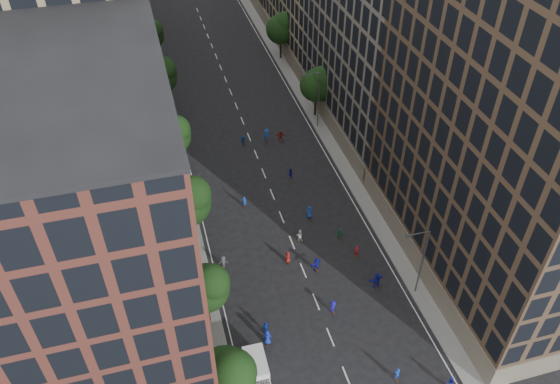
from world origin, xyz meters
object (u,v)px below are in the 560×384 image
at_px(streetlamp_far, 317,97).
at_px(skater_2, 450,383).
at_px(skater_1, 397,374).
at_px(streetlamp_near, 421,259).
at_px(skater_0, 267,337).
at_px(cargo_van, 257,371).

height_order(streetlamp_far, skater_2, streetlamp_far).
relative_size(skater_1, skater_2, 1.00).
bearing_deg(streetlamp_far, streetlamp_near, -90.00).
xyz_separation_m(streetlamp_far, skater_0, (-16.52, -35.01, -4.27)).
height_order(streetlamp_near, skater_2, streetlamp_near).
bearing_deg(cargo_van, streetlamp_near, 17.92).
distance_m(skater_0, skater_1, 12.53).
height_order(streetlamp_near, skater_1, streetlamp_near).
bearing_deg(skater_1, cargo_van, -18.30).
bearing_deg(streetlamp_far, skater_1, -98.24).
bearing_deg(skater_2, streetlamp_far, -76.86).
height_order(cargo_van, skater_0, cargo_van).
bearing_deg(streetlamp_far, cargo_van, -115.55).
bearing_deg(cargo_van, streetlamp_far, 65.85).
xyz_separation_m(streetlamp_far, skater_1, (-6.07, -41.91, -4.37)).
bearing_deg(skater_0, skater_2, 166.38).
bearing_deg(streetlamp_far, skater_2, -92.43).
relative_size(cargo_van, skater_0, 2.48).
bearing_deg(cargo_van, skater_0, 63.10).
height_order(streetlamp_far, skater_0, streetlamp_far).
bearing_deg(skater_2, cargo_van, -2.99).
bearing_deg(skater_2, skater_1, -10.90).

